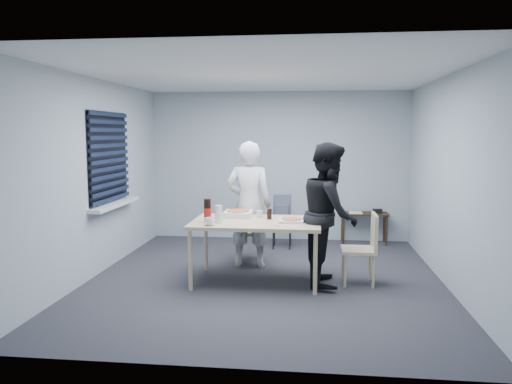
# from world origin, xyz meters

# --- Properties ---
(room) EXTENTS (5.00, 5.00, 5.00)m
(room) POSITION_xyz_m (-2.20, 0.40, 1.44)
(room) COLOR #29292D
(room) RESTS_ON ground
(dining_table) EXTENTS (1.61, 1.02, 0.78)m
(dining_table) POSITION_xyz_m (-0.11, -0.12, 0.72)
(dining_table) COLOR beige
(dining_table) RESTS_ON ground
(chair_far) EXTENTS (0.42, 0.42, 0.89)m
(chair_far) POSITION_xyz_m (-0.32, 0.93, 0.51)
(chair_far) COLOR beige
(chair_far) RESTS_ON ground
(chair_right) EXTENTS (0.42, 0.42, 0.89)m
(chair_right) POSITION_xyz_m (1.26, -0.08, 0.51)
(chair_right) COLOR beige
(chair_right) RESTS_ON ground
(person_white) EXTENTS (0.65, 0.42, 1.77)m
(person_white) POSITION_xyz_m (-0.29, 0.60, 0.89)
(person_white) COLOR silver
(person_white) RESTS_ON ground
(person_black) EXTENTS (0.47, 0.86, 1.77)m
(person_black) POSITION_xyz_m (0.80, -0.10, 0.89)
(person_black) COLOR black
(person_black) RESTS_ON ground
(side_table) EXTENTS (0.80, 0.35, 0.53)m
(side_table) POSITION_xyz_m (1.48, 2.28, 0.45)
(side_table) COLOR #362715
(side_table) RESTS_ON ground
(stool) EXTENTS (0.35, 0.35, 0.48)m
(stool) POSITION_xyz_m (0.10, 1.79, 0.37)
(stool) COLOR black
(stool) RESTS_ON ground
(backpack) EXTENTS (0.29, 0.21, 0.40)m
(backpack) POSITION_xyz_m (0.10, 1.78, 0.68)
(backpack) COLOR slate
(backpack) RESTS_ON stool
(pizza_box_a) EXTENTS (0.36, 0.36, 0.09)m
(pizza_box_a) POSITION_xyz_m (-0.38, 0.15, 0.82)
(pizza_box_a) COLOR silver
(pizza_box_a) RESTS_ON dining_table
(pizza_box_b) EXTENTS (0.30, 0.30, 0.04)m
(pizza_box_b) POSITION_xyz_m (0.33, -0.14, 0.80)
(pizza_box_b) COLOR silver
(pizza_box_b) RESTS_ON dining_table
(mug_a) EXTENTS (0.17, 0.17, 0.10)m
(mug_a) POSITION_xyz_m (-0.63, -0.50, 0.83)
(mug_a) COLOR white
(mug_a) RESTS_ON dining_table
(mug_b) EXTENTS (0.10, 0.10, 0.09)m
(mug_b) POSITION_xyz_m (-0.10, 0.14, 0.83)
(mug_b) COLOR white
(mug_b) RESTS_ON dining_table
(cola_glass) EXTENTS (0.08, 0.08, 0.14)m
(cola_glass) POSITION_xyz_m (0.05, 0.02, 0.85)
(cola_glass) COLOR black
(cola_glass) RESTS_ON dining_table
(soda_bottle) EXTENTS (0.09, 0.09, 0.29)m
(soda_bottle) POSITION_xyz_m (-0.70, -0.26, 0.92)
(soda_bottle) COLOR black
(soda_bottle) RESTS_ON dining_table
(plastic_cups) EXTENTS (0.11, 0.11, 0.22)m
(plastic_cups) POSITION_xyz_m (-0.55, -0.31, 0.89)
(plastic_cups) COLOR silver
(plastic_cups) RESTS_ON dining_table
(rubber_band) EXTENTS (0.05, 0.05, 0.00)m
(rubber_band) POSITION_xyz_m (0.19, -0.47, 0.78)
(rubber_band) COLOR red
(rubber_band) RESTS_ON dining_table
(papers) EXTENTS (0.25, 0.32, 0.00)m
(papers) POSITION_xyz_m (1.33, 2.26, 0.53)
(papers) COLOR white
(papers) RESTS_ON side_table
(black_box) EXTENTS (0.17, 0.13, 0.07)m
(black_box) POSITION_xyz_m (1.70, 2.28, 0.56)
(black_box) COLOR black
(black_box) RESTS_ON side_table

